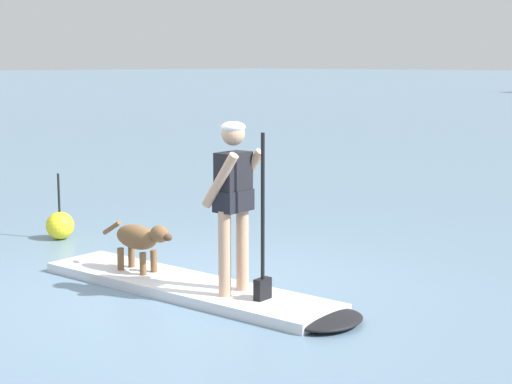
% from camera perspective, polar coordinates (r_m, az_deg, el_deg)
% --- Properties ---
extents(ground_plane, '(400.00, 400.00, 0.00)m').
position_cam_1_polar(ground_plane, '(8.35, -4.92, -6.87)').
color(ground_plane, slate).
extents(paddleboard, '(3.78, 1.17, 0.10)m').
position_cam_1_polar(paddleboard, '(8.19, -3.75, -6.82)').
color(paddleboard, silver).
rests_on(paddleboard, ground_plane).
extents(person_paddler, '(0.63, 0.52, 1.64)m').
position_cam_1_polar(person_paddler, '(7.70, -1.48, -0.21)').
color(person_paddler, tan).
rests_on(person_paddler, paddleboard).
extents(dog, '(1.03, 0.28, 0.53)m').
position_cam_1_polar(dog, '(8.69, -8.04, -3.23)').
color(dog, brown).
rests_on(dog, paddleboard).
extents(marker_buoy, '(0.36, 0.36, 0.86)m').
position_cam_1_polar(marker_buoy, '(10.97, -13.42, -2.25)').
color(marker_buoy, yellow).
rests_on(marker_buoy, ground_plane).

